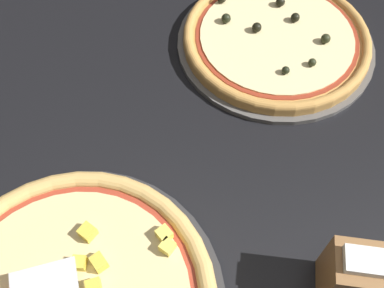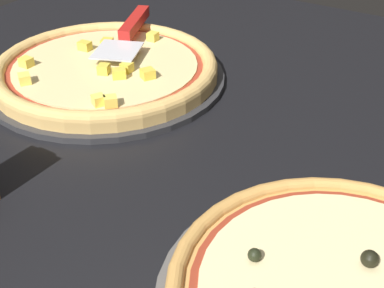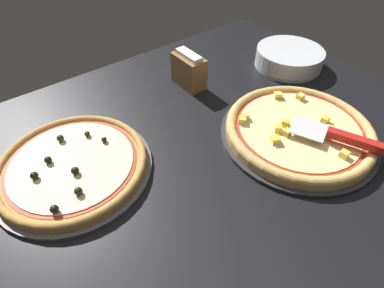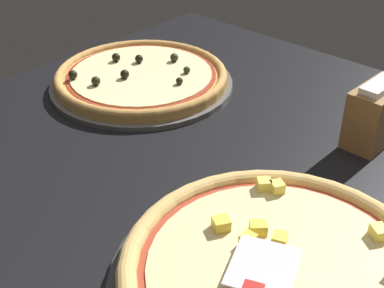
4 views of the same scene
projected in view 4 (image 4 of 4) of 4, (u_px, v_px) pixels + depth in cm
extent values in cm
cube|color=black|center=(209.00, 228.00, 76.02)|extent=(125.48, 123.13, 3.60)
cylinder|color=#2D2D30|center=(278.00, 283.00, 64.30)|extent=(41.22, 41.22, 1.00)
cylinder|color=#DBAD60|center=(279.00, 274.00, 63.55)|extent=(38.75, 38.75, 1.81)
torus|color=#DBAD60|center=(280.00, 269.00, 63.06)|extent=(38.75, 38.75, 2.57)
cylinder|color=#A33823|center=(280.00, 268.00, 63.02)|extent=(33.68, 33.68, 0.15)
cylinder|color=beige|center=(280.00, 268.00, 62.96)|extent=(31.78, 31.78, 0.40)
cube|color=yellow|center=(248.00, 240.00, 65.52)|extent=(1.87, 1.86, 1.56)
cube|color=#F9E05B|center=(379.00, 232.00, 66.73)|extent=(2.67, 2.76, 1.56)
cube|color=#F9E05B|center=(264.00, 184.00, 75.13)|extent=(2.67, 2.66, 1.56)
cube|color=yellow|center=(258.00, 228.00, 67.35)|extent=(2.76, 2.76, 1.56)
cube|color=yellow|center=(221.00, 224.00, 68.05)|extent=(2.81, 2.77, 1.56)
cube|color=yellow|center=(279.00, 240.00, 65.53)|extent=(2.48, 2.39, 1.56)
cube|color=#F9E05B|center=(277.00, 187.00, 74.59)|extent=(2.42, 2.45, 1.56)
cylinder|color=#565451|center=(142.00, 84.00, 110.09)|extent=(37.44, 37.44, 1.00)
cylinder|color=#C68E47|center=(141.00, 78.00, 109.41)|extent=(35.19, 35.19, 1.51)
torus|color=#C68E47|center=(141.00, 75.00, 109.01)|extent=(35.19, 35.19, 1.82)
cylinder|color=maroon|center=(141.00, 74.00, 108.97)|extent=(30.59, 30.59, 0.15)
cylinder|color=beige|center=(141.00, 74.00, 108.90)|extent=(28.86, 28.86, 0.40)
sphere|color=#282D19|center=(174.00, 57.00, 113.22)|extent=(1.76, 1.76, 1.76)
sphere|color=black|center=(116.00, 57.00, 113.23)|extent=(1.79, 1.79, 1.79)
sphere|color=black|center=(96.00, 81.00, 103.55)|extent=(1.80, 1.80, 1.80)
sphere|color=black|center=(179.00, 81.00, 104.04)|extent=(1.41, 1.41, 1.41)
sphere|color=black|center=(139.00, 59.00, 112.70)|extent=(1.72, 1.72, 1.72)
sphere|color=#282D19|center=(187.00, 70.00, 108.29)|extent=(1.44, 1.44, 1.44)
sphere|color=black|center=(125.00, 74.00, 106.18)|extent=(1.80, 1.80, 1.80)
sphere|color=black|center=(73.00, 75.00, 105.96)|extent=(1.80, 1.80, 1.80)
cube|color=silver|center=(264.00, 266.00, 60.54)|extent=(10.69, 10.14, 0.24)
cube|color=olive|center=(376.00, 115.00, 89.61)|extent=(11.66, 6.28, 10.20)
cube|color=white|center=(382.00, 84.00, 86.54)|extent=(9.87, 3.53, 1.20)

